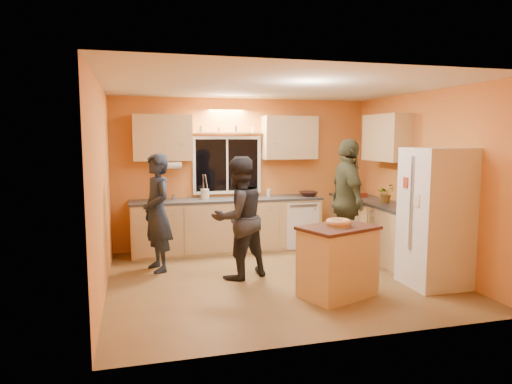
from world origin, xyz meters
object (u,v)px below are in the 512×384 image
object	(u,v)px
island	(338,261)
person_left	(157,213)
person_center	(239,218)
refrigerator	(436,218)
person_right	(348,202)

from	to	relation	value
island	person_left	distance (m)	2.69
person_left	person_center	xyz separation A→B (m)	(1.06, -0.64, -0.01)
refrigerator	person_right	bearing A→B (deg)	116.61
person_left	person_right	world-z (taller)	person_right
refrigerator	island	xyz separation A→B (m)	(-1.39, -0.05, -0.46)
refrigerator	island	bearing A→B (deg)	-177.85
island	refrigerator	bearing A→B (deg)	-18.17
person_center	person_right	world-z (taller)	person_right
person_left	person_center	distance (m)	1.24
island	person_left	size ratio (longest dim) A/B	0.62
person_left	person_right	size ratio (longest dim) A/B	0.89
person_left	person_right	bearing A→B (deg)	65.02
person_right	person_center	bearing A→B (deg)	105.62
refrigerator	island	world-z (taller)	refrigerator
person_center	refrigerator	bearing A→B (deg)	135.07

